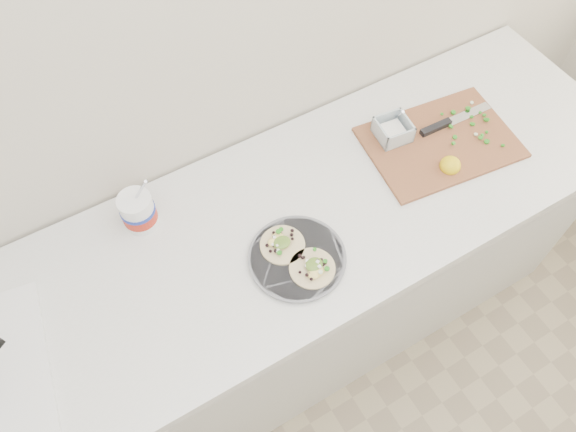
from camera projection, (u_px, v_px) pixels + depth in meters
counter at (260, 300)px, 1.94m from camera, size 2.44×0.66×0.90m
taco_plate at (297, 256)px, 1.50m from camera, size 0.27×0.27×0.04m
tub at (138, 209)px, 1.53m from camera, size 0.10×0.10×0.22m
cutboard at (437, 138)px, 1.73m from camera, size 0.49×0.37×0.07m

